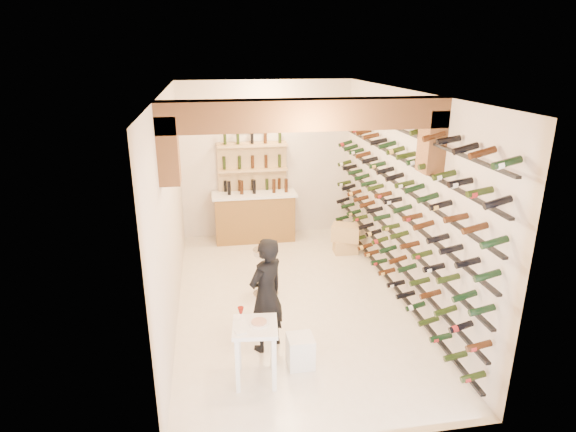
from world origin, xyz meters
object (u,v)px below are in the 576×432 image
object	(u,v)px
back_counter	(255,215)
tasting_table	(255,335)
chrome_barstool	(265,269)
wine_rack	(390,202)
white_stool	(300,351)
person	(266,295)
crate_lower	(345,246)

from	to	relation	value
back_counter	tasting_table	size ratio (longest dim) A/B	1.87
back_counter	chrome_barstool	distance (m)	2.43
chrome_barstool	wine_rack	bearing A→B (deg)	-6.59
white_stool	person	world-z (taller)	person
chrome_barstool	crate_lower	bearing A→B (deg)	39.72
tasting_table	chrome_barstool	xyz separation A→B (m)	(0.37, 2.07, -0.15)
tasting_table	crate_lower	world-z (taller)	tasting_table
crate_lower	back_counter	bearing A→B (deg)	149.40
person	crate_lower	bearing A→B (deg)	-162.01
wine_rack	crate_lower	distance (m)	2.19
back_counter	tasting_table	xyz separation A→B (m)	(-0.45, -4.50, 0.08)
wine_rack	back_counter	size ratio (longest dim) A/B	3.35
crate_lower	white_stool	bearing A→B (deg)	-114.80
white_stool	crate_lower	xyz separation A→B (m)	(1.54, 3.33, -0.07)
white_stool	chrome_barstool	distance (m)	1.91
wine_rack	tasting_table	world-z (taller)	wine_rack
back_counter	crate_lower	world-z (taller)	back_counter
tasting_table	person	distance (m)	0.70
wine_rack	crate_lower	size ratio (longest dim) A/B	12.77
white_stool	person	size ratio (longest dim) A/B	0.26
tasting_table	white_stool	distance (m)	0.73
white_stool	chrome_barstool	bearing A→B (deg)	96.10
person	tasting_table	bearing A→B (deg)	33.21
back_counter	crate_lower	distance (m)	1.97
tasting_table	person	world-z (taller)	person
tasting_table	white_stool	world-z (taller)	tasting_table
tasting_table	white_stool	bearing A→B (deg)	23.89
tasting_table	crate_lower	distance (m)	4.13
wine_rack	person	world-z (taller)	wine_rack
wine_rack	back_counter	world-z (taller)	wine_rack
back_counter	person	world-z (taller)	person
chrome_barstool	back_counter	bearing A→B (deg)	88.21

